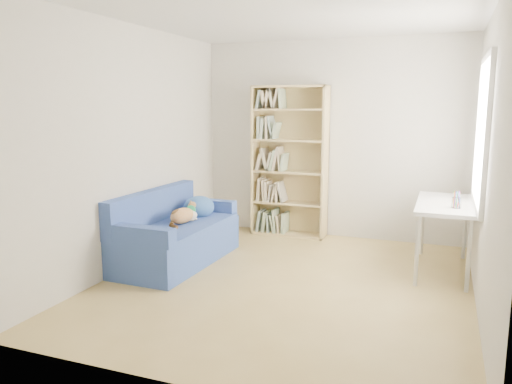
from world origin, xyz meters
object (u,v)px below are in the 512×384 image
(sofa, at_px, (176,234))
(bookshelf, at_px, (290,168))
(pen_cup, at_px, (457,201))
(desk, at_px, (445,209))

(sofa, height_order, bookshelf, bookshelf)
(sofa, relative_size, bookshelf, 0.83)
(sofa, bearing_deg, pen_cup, 10.21)
(desk, bearing_deg, sofa, -165.96)
(sofa, bearing_deg, desk, 15.71)
(desk, bearing_deg, pen_cup, -69.46)
(sofa, xyz_separation_m, bookshelf, (0.85, 1.59, 0.61))
(bookshelf, height_order, desk, bookshelf)
(sofa, height_order, desk, sofa)
(bookshelf, bearing_deg, pen_cup, -29.02)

